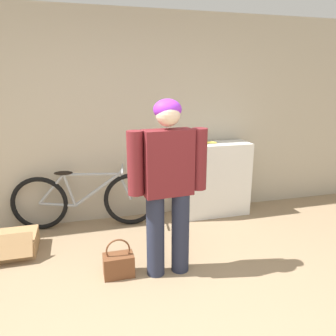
{
  "coord_description": "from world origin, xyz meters",
  "views": [
    {
      "loc": [
        -0.54,
        -1.54,
        1.76
      ],
      "look_at": [
        0.21,
        1.14,
        1.03
      ],
      "focal_mm": 35.0,
      "sensor_mm": 36.0,
      "label": 1
    }
  ],
  "objects_px": {
    "banana": "(203,143)",
    "cardboard_box": "(11,244)",
    "handbag": "(119,264)",
    "bicycle": "(86,200)",
    "person": "(168,180)"
  },
  "relations": [
    {
      "from": "banana",
      "to": "handbag",
      "type": "xyz_separation_m",
      "value": [
        -1.26,
        -1.14,
        -0.88
      ]
    },
    {
      "from": "handbag",
      "to": "bicycle",
      "type": "bearing_deg",
      "value": 101.75
    },
    {
      "from": "person",
      "to": "cardboard_box",
      "type": "distance_m",
      "value": 1.89
    },
    {
      "from": "person",
      "to": "bicycle",
      "type": "relative_size",
      "value": 0.92
    },
    {
      "from": "handbag",
      "to": "banana",
      "type": "bearing_deg",
      "value": 42.12
    },
    {
      "from": "bicycle",
      "to": "cardboard_box",
      "type": "xyz_separation_m",
      "value": [
        -0.8,
        -0.44,
        -0.26
      ]
    },
    {
      "from": "bicycle",
      "to": "person",
      "type": "bearing_deg",
      "value": -52.44
    },
    {
      "from": "banana",
      "to": "cardboard_box",
      "type": "xyz_separation_m",
      "value": [
        -2.31,
        -0.41,
        -0.9
      ]
    },
    {
      "from": "person",
      "to": "handbag",
      "type": "relative_size",
      "value": 4.35
    },
    {
      "from": "handbag",
      "to": "cardboard_box",
      "type": "xyz_separation_m",
      "value": [
        -1.05,
        0.73,
        -0.02
      ]
    },
    {
      "from": "banana",
      "to": "handbag",
      "type": "relative_size",
      "value": 0.97
    },
    {
      "from": "banana",
      "to": "cardboard_box",
      "type": "distance_m",
      "value": 2.51
    },
    {
      "from": "cardboard_box",
      "to": "bicycle",
      "type": "bearing_deg",
      "value": 28.8
    },
    {
      "from": "handbag",
      "to": "cardboard_box",
      "type": "distance_m",
      "value": 1.28
    },
    {
      "from": "bicycle",
      "to": "cardboard_box",
      "type": "bearing_deg",
      "value": -143.39
    }
  ]
}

